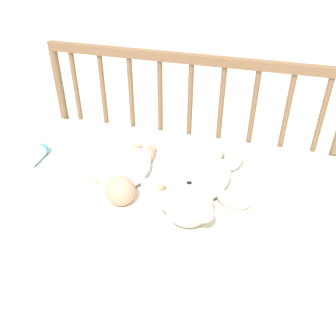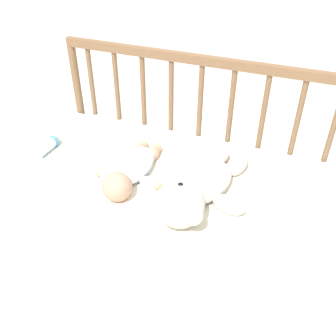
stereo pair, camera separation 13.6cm
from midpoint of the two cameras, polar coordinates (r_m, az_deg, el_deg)
ground_plane at (r=1.75m, az=2.32°, el=-14.95°), size 12.00×12.00×0.00m
crib_mattress at (r=1.56m, az=2.54°, el=-9.23°), size 1.27×0.67×0.50m
crib_rail at (r=1.63m, az=7.27°, el=8.29°), size 1.27×0.04×0.86m
blanket at (r=1.39m, az=4.18°, el=-2.40°), size 0.83×0.60×0.01m
teddy_bear at (r=1.27m, az=7.50°, el=-3.47°), size 0.35×0.51×0.16m
baby at (r=1.39m, az=-2.79°, el=-0.41°), size 0.27×0.39×0.11m
baby_bottle at (r=1.62m, az=-15.57°, el=3.26°), size 0.05×0.13×0.05m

